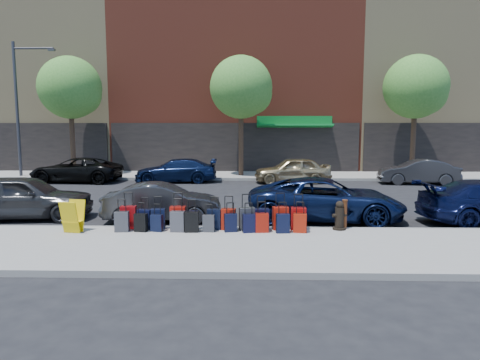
{
  "coord_description": "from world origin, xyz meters",
  "views": [
    {
      "loc": [
        1.13,
        -16.9,
        3.07
      ],
      "look_at": [
        0.73,
        -1.5,
        1.19
      ],
      "focal_mm": 32.0,
      "sensor_mm": 36.0,
      "label": 1
    }
  ],
  "objects_px": {
    "tree_left": "(72,89)",
    "fire_hydrant": "(339,216)",
    "car_far_0": "(76,170)",
    "car_near_0": "(24,197)",
    "suitcase_front_5": "(214,219)",
    "tree_center": "(243,89)",
    "tree_right": "(418,89)",
    "car_near_2": "(326,199)",
    "car_far_2": "(292,170)",
    "bollard": "(345,214)",
    "display_rack": "(73,217)",
    "car_far_1": "(176,171)",
    "car_near_1": "(163,202)",
    "streetlight": "(20,101)",
    "car_far_3": "(418,172)"
  },
  "relations": [
    {
      "from": "tree_right",
      "to": "car_far_1",
      "type": "xyz_separation_m",
      "value": [
        -14.27,
        -2.44,
        -4.75
      ]
    },
    {
      "from": "suitcase_front_5",
      "to": "tree_right",
      "type": "bearing_deg",
      "value": 57.94
    },
    {
      "from": "tree_left",
      "to": "car_far_3",
      "type": "distance_m",
      "value": 20.87
    },
    {
      "from": "car_near_0",
      "to": "fire_hydrant",
      "type": "bearing_deg",
      "value": -107.15
    },
    {
      "from": "streetlight",
      "to": "suitcase_front_5",
      "type": "relative_size",
      "value": 8.44
    },
    {
      "from": "bollard",
      "to": "car_far_2",
      "type": "bearing_deg",
      "value": 91.96
    },
    {
      "from": "car_far_1",
      "to": "suitcase_front_5",
      "type": "bearing_deg",
      "value": 11.92
    },
    {
      "from": "fire_hydrant",
      "to": "suitcase_front_5",
      "type": "bearing_deg",
      "value": 165.63
    },
    {
      "from": "car_near_0",
      "to": "car_near_2",
      "type": "xyz_separation_m",
      "value": [
        10.16,
        0.09,
        -0.05
      ]
    },
    {
      "from": "bollard",
      "to": "car_near_0",
      "type": "distance_m",
      "value": 10.53
    },
    {
      "from": "tree_center",
      "to": "display_rack",
      "type": "distance_m",
      "value": 16.18
    },
    {
      "from": "display_rack",
      "to": "car_far_2",
      "type": "height_order",
      "value": "car_far_2"
    },
    {
      "from": "bollard",
      "to": "car_near_2",
      "type": "bearing_deg",
      "value": 96.79
    },
    {
      "from": "suitcase_front_5",
      "to": "car_near_2",
      "type": "height_order",
      "value": "car_near_2"
    },
    {
      "from": "tree_center",
      "to": "car_far_1",
      "type": "distance_m",
      "value": 6.53
    },
    {
      "from": "car_near_1",
      "to": "car_far_0",
      "type": "relative_size",
      "value": 0.76
    },
    {
      "from": "tree_right",
      "to": "streetlight",
      "type": "distance_m",
      "value": 23.96
    },
    {
      "from": "display_rack",
      "to": "car_far_2",
      "type": "relative_size",
      "value": 0.21
    },
    {
      "from": "suitcase_front_5",
      "to": "display_rack",
      "type": "bearing_deg",
      "value": -167.44
    },
    {
      "from": "car_near_2",
      "to": "suitcase_front_5",
      "type": "bearing_deg",
      "value": 126.57
    },
    {
      "from": "car_near_1",
      "to": "car_far_2",
      "type": "bearing_deg",
      "value": -31.96
    },
    {
      "from": "tree_center",
      "to": "car_near_2",
      "type": "distance_m",
      "value": 13.5
    },
    {
      "from": "car_near_1",
      "to": "car_near_0",
      "type": "bearing_deg",
      "value": 83.04
    },
    {
      "from": "streetlight",
      "to": "car_near_2",
      "type": "bearing_deg",
      "value": -35.25
    },
    {
      "from": "fire_hydrant",
      "to": "display_rack",
      "type": "relative_size",
      "value": 0.94
    },
    {
      "from": "tree_center",
      "to": "display_rack",
      "type": "relative_size",
      "value": 8.12
    },
    {
      "from": "tree_right",
      "to": "display_rack",
      "type": "relative_size",
      "value": 8.12
    },
    {
      "from": "car_near_2",
      "to": "car_far_2",
      "type": "xyz_separation_m",
      "value": [
        -0.18,
        9.77,
        0.01
      ]
    },
    {
      "from": "bollard",
      "to": "car_near_0",
      "type": "relative_size",
      "value": 0.19
    },
    {
      "from": "bollard",
      "to": "display_rack",
      "type": "xyz_separation_m",
      "value": [
        -7.71,
        -0.6,
        -0.0
      ]
    },
    {
      "from": "car_far_2",
      "to": "suitcase_front_5",
      "type": "bearing_deg",
      "value": -20.54
    },
    {
      "from": "tree_center",
      "to": "tree_right",
      "type": "bearing_deg",
      "value": 0.0
    },
    {
      "from": "car_near_2",
      "to": "car_far_0",
      "type": "relative_size",
      "value": 1.02
    },
    {
      "from": "streetlight",
      "to": "suitcase_front_5",
      "type": "height_order",
      "value": "streetlight"
    },
    {
      "from": "tree_center",
      "to": "suitcase_front_5",
      "type": "bearing_deg",
      "value": -92.31
    },
    {
      "from": "tree_left",
      "to": "car_far_0",
      "type": "distance_m",
      "value": 5.46
    },
    {
      "from": "car_near_2",
      "to": "car_far_3",
      "type": "distance_m",
      "value": 11.5
    },
    {
      "from": "car_far_3",
      "to": "car_near_0",
      "type": "bearing_deg",
      "value": -54.48
    },
    {
      "from": "tree_right",
      "to": "car_far_1",
      "type": "height_order",
      "value": "tree_right"
    },
    {
      "from": "car_near_1",
      "to": "car_far_0",
      "type": "bearing_deg",
      "value": 30.4
    },
    {
      "from": "tree_center",
      "to": "car_far_3",
      "type": "height_order",
      "value": "tree_center"
    },
    {
      "from": "streetlight",
      "to": "display_rack",
      "type": "distance_m",
      "value": 17.16
    },
    {
      "from": "bollard",
      "to": "car_far_0",
      "type": "distance_m",
      "value": 17.17
    },
    {
      "from": "car_far_1",
      "to": "bollard",
      "type": "bearing_deg",
      "value": 27.56
    },
    {
      "from": "car_near_0",
      "to": "car_far_1",
      "type": "xyz_separation_m",
      "value": [
        3.41,
        9.95,
        -0.09
      ]
    },
    {
      "from": "car_near_2",
      "to": "car_far_2",
      "type": "height_order",
      "value": "car_far_2"
    },
    {
      "from": "tree_left",
      "to": "fire_hydrant",
      "type": "distance_m",
      "value": 20.24
    },
    {
      "from": "tree_right",
      "to": "bollard",
      "type": "bearing_deg",
      "value": -117.27
    },
    {
      "from": "car_near_0",
      "to": "display_rack",
      "type": "bearing_deg",
      "value": -138.6
    },
    {
      "from": "fire_hydrant",
      "to": "display_rack",
      "type": "xyz_separation_m",
      "value": [
        -7.55,
        -0.53,
        0.06
      ]
    }
  ]
}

